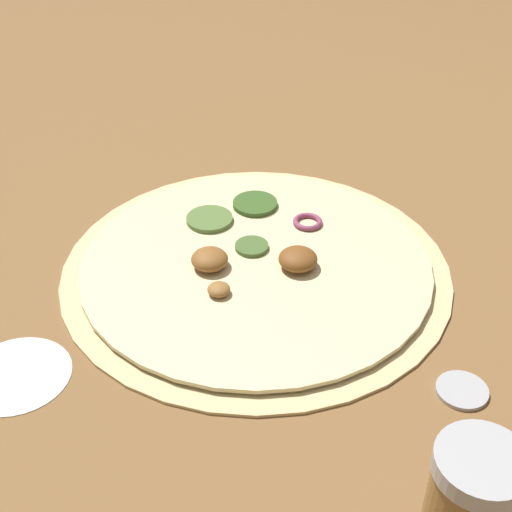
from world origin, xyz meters
The scene contains 4 objects.
ground_plane centered at (0.00, 0.00, 0.00)m, with size 3.00×3.00×0.00m, color brown.
pizza centered at (0.00, 0.00, 0.01)m, with size 0.37×0.37×0.03m.
loose_cap centered at (0.19, 0.13, 0.00)m, with size 0.04×0.04×0.01m.
flour_patch centered at (0.10, -0.21, 0.00)m, with size 0.09×0.09×0.00m.
Camera 1 is at (0.53, -0.11, 0.41)m, focal length 50.00 mm.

